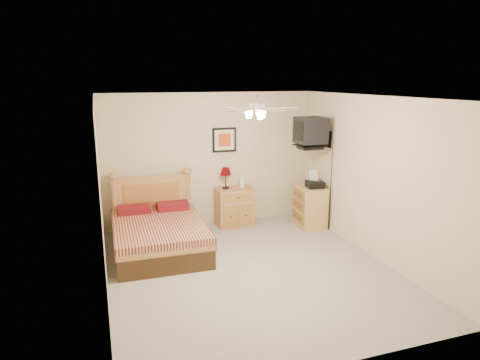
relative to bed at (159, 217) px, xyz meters
name	(u,v)px	position (x,y,z in m)	size (l,w,h in m)	color
floor	(251,271)	(1.16, -1.12, -0.59)	(4.50, 4.50, 0.00)	gray
ceiling	(252,97)	(1.16, -1.12, 1.91)	(4.00, 4.50, 0.04)	white
wall_back	(210,160)	(1.16, 1.13, 0.66)	(4.00, 0.04, 2.50)	beige
wall_front	(336,247)	(1.16, -3.37, 0.66)	(4.00, 0.04, 2.50)	beige
wall_left	(101,201)	(-0.84, -1.12, 0.66)	(0.04, 4.50, 2.50)	beige
wall_right	(373,178)	(3.16, -1.12, 0.66)	(0.04, 4.50, 2.50)	beige
bed	(159,217)	(0.00, 0.00, 0.00)	(1.39, 1.83, 1.19)	#9F5D30
nightstand	(234,207)	(1.54, 0.88, -0.23)	(0.67, 0.50, 0.73)	#A86433
table_lamp	(226,178)	(1.40, 0.94, 0.33)	(0.22, 0.22, 0.40)	#5A0208
lotion_bottle	(242,181)	(1.70, 0.90, 0.26)	(0.10, 0.10, 0.26)	white
framed_picture	(224,140)	(1.43, 1.11, 1.03)	(0.46, 0.04, 0.46)	black
dresser	(310,206)	(2.89, 0.38, -0.20)	(0.46, 0.66, 0.78)	tan
fax_machine	(315,179)	(2.92, 0.28, 0.34)	(0.30, 0.32, 0.32)	black
magazine_lower	(305,183)	(2.88, 0.59, 0.20)	(0.19, 0.26, 0.02)	beige
magazine_upper	(307,182)	(2.91, 0.60, 0.22)	(0.20, 0.27, 0.02)	gray
wall_tv	(318,132)	(2.91, 0.22, 1.22)	(0.56, 0.46, 0.58)	black
ceiling_fan	(257,109)	(1.16, -1.32, 1.77)	(1.14, 1.14, 0.28)	silver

